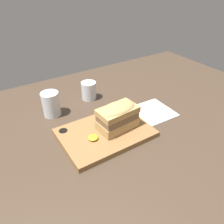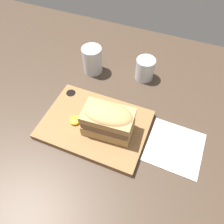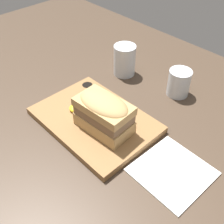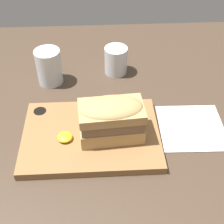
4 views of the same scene
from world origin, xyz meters
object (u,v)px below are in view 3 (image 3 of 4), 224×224
sandwich (104,113)px  wine_glass (179,84)px  serving_board (95,120)px  napkin (172,172)px  water_glass (124,62)px

sandwich → wine_glass: size_ratio=1.82×
serving_board → napkin: 25.50cm
napkin → water_glass: bearing=149.6°
water_glass → napkin: water_glass is taller
serving_board → wine_glass: wine_glass is taller
water_glass → wine_glass: (19.61, 3.91, -0.70)cm
wine_glass → napkin: size_ratio=0.50×
sandwich → water_glass: sandwich is taller
serving_board → water_glass: water_glass is taller
wine_glass → sandwich: bearing=-95.8°
wine_glass → napkin: 31.36cm
serving_board → sandwich: 8.19cm
sandwich → napkin: bearing=7.8°
serving_board → sandwich: bearing=-10.3°
sandwich → napkin: (20.45, 2.79, -7.24)cm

